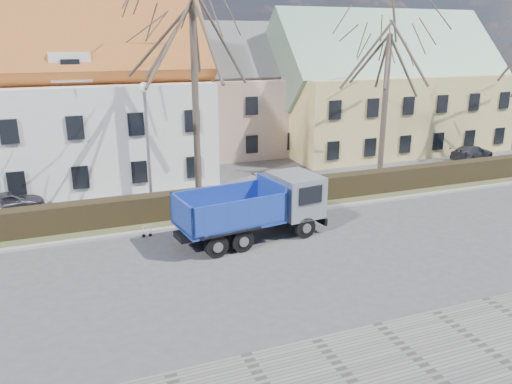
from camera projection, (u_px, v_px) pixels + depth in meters
name	position (u px, v px, depth m)	size (l,w,h in m)	color
ground	(296.00, 253.00, 21.26)	(120.00, 120.00, 0.00)	#49494B
sidewalk_near	(429.00, 371.00, 13.68)	(80.00, 5.00, 0.08)	gray
curb_far	(257.00, 217.00, 25.34)	(80.00, 0.30, 0.12)	#9E9A93
grass_strip	(246.00, 207.00, 26.77)	(80.00, 3.00, 0.10)	#494F2C
hedge	(247.00, 198.00, 26.42)	(60.00, 0.90, 1.30)	black
building_pink	(234.00, 101.00, 39.27)	(10.80, 8.80, 8.00)	#CAA28E
building_yellow	(385.00, 95.00, 40.64)	(18.80, 10.80, 8.50)	#DECB79
tree_1	(195.00, 86.00, 26.27)	(9.20, 9.20, 12.65)	#4A3D33
tree_2	(386.00, 93.00, 30.63)	(8.00, 8.00, 11.00)	#4A3D33
dump_truck	(247.00, 210.00, 22.24)	(7.04, 2.62, 2.82)	navy
streetlight	(148.00, 150.00, 24.81)	(0.53, 0.53, 6.83)	gray
cart_frame	(142.00, 231.00, 22.78)	(0.69, 0.40, 0.63)	silver
parked_car_a	(6.00, 203.00, 25.65)	(1.47, 3.65, 1.24)	#292931
parked_car_b	(472.00, 153.00, 37.12)	(1.58, 3.89, 1.13)	#2A2B34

